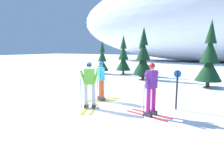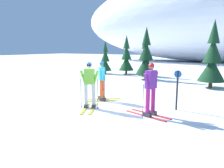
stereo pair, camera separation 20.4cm
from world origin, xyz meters
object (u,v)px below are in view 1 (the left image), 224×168
at_px(pine_tree_far_left, 102,60).
at_px(pine_tree_center_left, 142,59).
at_px(skier_cyan_jacket, 101,80).
at_px(skier_lime_jacket, 90,84).
at_px(pine_tree_center_right, 209,60).
at_px(skier_purple_jacket, 151,88).
at_px(pine_tree_center, 143,58).
at_px(trail_marker_post, 177,87).
at_px(pine_tree_left, 123,58).

height_order(pine_tree_far_left, pine_tree_center_left, pine_tree_center_left).
xyz_separation_m(skier_cyan_jacket, pine_tree_center_left, (-1.52, 8.85, 0.52)).
height_order(skier_cyan_jacket, pine_tree_center_left, pine_tree_center_left).
bearing_deg(pine_tree_far_left, skier_lime_jacket, -60.81).
bearing_deg(pine_tree_center_right, skier_purple_jacket, -99.61).
bearing_deg(pine_tree_far_left, skier_cyan_jacket, -58.54).
xyz_separation_m(skier_lime_jacket, pine_tree_center_right, (3.57, 7.22, 0.71)).
relative_size(skier_cyan_jacket, pine_tree_center_right, 0.44).
bearing_deg(pine_tree_center, skier_lime_jacket, -82.98).
relative_size(skier_cyan_jacket, skier_lime_jacket, 0.97).
xyz_separation_m(pine_tree_center_left, trail_marker_post, (4.82, -8.70, -0.58)).
height_order(skier_cyan_jacket, pine_tree_far_left, pine_tree_far_left).
bearing_deg(pine_tree_center_left, pine_tree_center, -66.01).
bearing_deg(pine_tree_center, pine_tree_left, 140.38).
xyz_separation_m(skier_purple_jacket, pine_tree_left, (-6.22, 10.49, 0.48)).
relative_size(skier_cyan_jacket, pine_tree_left, 0.51).
bearing_deg(pine_tree_center_left, skier_purple_jacket, -66.99).
bearing_deg(pine_tree_center, skier_cyan_jacket, -84.00).
height_order(skier_purple_jacket, trail_marker_post, skier_purple_jacket).
bearing_deg(pine_tree_center_right, trail_marker_post, -95.69).
height_order(skier_cyan_jacket, pine_tree_left, pine_tree_left).
bearing_deg(pine_tree_center_right, skier_cyan_jacket, -123.33).
relative_size(skier_purple_jacket, pine_tree_far_left, 0.62).
height_order(skier_purple_jacket, pine_tree_center_right, pine_tree_center_right).
distance_m(pine_tree_center, trail_marker_post, 8.08).
relative_size(skier_lime_jacket, pine_tree_center_right, 0.46).
relative_size(pine_tree_left, pine_tree_center_right, 0.87).
bearing_deg(pine_tree_left, skier_cyan_jacket, -69.43).
bearing_deg(pine_tree_far_left, pine_tree_center_left, 4.13).
height_order(pine_tree_left, pine_tree_center, pine_tree_center).
bearing_deg(skier_lime_jacket, pine_tree_center_right, 63.67).
height_order(skier_cyan_jacket, pine_tree_center, pine_tree_center).
height_order(pine_tree_center_left, trail_marker_post, pine_tree_center_left).
distance_m(skier_lime_jacket, trail_marker_post, 3.36).
xyz_separation_m(pine_tree_left, pine_tree_center_right, (7.40, -3.53, 0.21)).
distance_m(skier_purple_jacket, pine_tree_center_right, 7.08).
relative_size(skier_purple_jacket, pine_tree_left, 0.53).
distance_m(skier_purple_jacket, skier_lime_jacket, 2.41).
xyz_separation_m(skier_purple_jacket, trail_marker_post, (0.61, 1.22, -0.11)).
bearing_deg(skier_purple_jacket, skier_lime_jacket, -173.55).
height_order(skier_purple_jacket, pine_tree_center_left, pine_tree_center_left).
bearing_deg(pine_tree_far_left, pine_tree_center, -18.12).
bearing_deg(skier_cyan_jacket, pine_tree_center, 96.00).
bearing_deg(skier_cyan_jacket, pine_tree_center_left, 99.76).
xyz_separation_m(pine_tree_far_left, trail_marker_post, (8.55, -8.43, -0.39)).
relative_size(pine_tree_left, trail_marker_post, 2.28).
xyz_separation_m(skier_purple_jacket, pine_tree_center_right, (1.18, 6.95, 0.69)).
bearing_deg(skier_lime_jacket, trail_marker_post, 26.45).
relative_size(skier_cyan_jacket, pine_tree_center_left, 0.51).
relative_size(pine_tree_center_left, trail_marker_post, 2.27).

